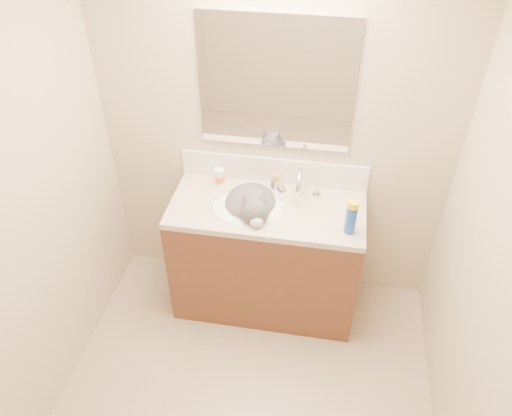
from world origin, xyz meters
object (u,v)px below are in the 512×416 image
at_px(vanity_cabinet, 266,259).
at_px(pill_bottle, 220,177).
at_px(spray_can, 351,220).
at_px(silver_jar, 275,184).
at_px(basin, 247,216).
at_px(faucet, 299,185).
at_px(cat, 252,207).
at_px(amber_bottle, 276,181).

distance_m(vanity_cabinet, pill_bottle, 0.63).
distance_m(vanity_cabinet, spray_can, 0.75).
distance_m(vanity_cabinet, silver_jar, 0.52).
bearing_deg(basin, pill_bottle, 135.84).
distance_m(silver_jar, spray_can, 0.59).
bearing_deg(vanity_cabinet, faucet, 37.29).
relative_size(pill_bottle, spray_can, 0.65).
relative_size(cat, spray_can, 2.88).
height_order(vanity_cabinet, faucet, faucet).
relative_size(cat, amber_bottle, 4.94).
bearing_deg(spray_can, vanity_cabinet, 163.75).
bearing_deg(faucet, pill_bottle, 175.13).
xyz_separation_m(faucet, amber_bottle, (-0.16, 0.06, -0.04)).
bearing_deg(faucet, vanity_cabinet, -142.71).
height_order(pill_bottle, amber_bottle, pill_bottle).
bearing_deg(pill_bottle, spray_can, -21.32).
xyz_separation_m(basin, faucet, (0.30, 0.17, 0.16)).
relative_size(faucet, cat, 0.56).
height_order(cat, pill_bottle, cat).
bearing_deg(silver_jar, basin, -121.80).
bearing_deg(spray_can, pill_bottle, 158.68).
relative_size(vanity_cabinet, cat, 2.40).
bearing_deg(basin, cat, 50.09).
xyz_separation_m(pill_bottle, spray_can, (0.84, -0.33, 0.03)).
relative_size(vanity_cabinet, pill_bottle, 10.67).
bearing_deg(cat, vanity_cabinet, -17.84).
bearing_deg(faucet, cat, -153.34).
relative_size(pill_bottle, silver_jar, 1.70).
distance_m(amber_bottle, spray_can, 0.59).
xyz_separation_m(cat, pill_bottle, (-0.24, 0.18, 0.07)).
relative_size(basin, faucet, 1.61).
bearing_deg(pill_bottle, basin, -44.16).
xyz_separation_m(cat, spray_can, (0.60, -0.14, 0.10)).
height_order(vanity_cabinet, pill_bottle, pill_bottle).
distance_m(faucet, spray_can, 0.43).
height_order(silver_jar, amber_bottle, amber_bottle).
bearing_deg(faucet, amber_bottle, 157.42).
bearing_deg(basin, spray_can, -10.58).
relative_size(basin, silver_jar, 6.79).
bearing_deg(silver_jar, vanity_cabinet, -95.77).
height_order(pill_bottle, spray_can, spray_can).
distance_m(vanity_cabinet, cat, 0.44).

